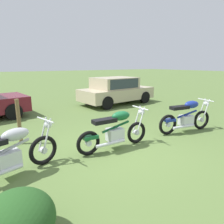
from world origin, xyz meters
TOP-DOWN VIEW (x-y plane):
  - ground_plane at (0.00, 0.00)m, footprint 120.00×120.00m
  - motorcycle_silver at (-2.54, 0.02)m, footprint 2.07×0.87m
  - motorcycle_green at (-0.09, 0.05)m, footprint 2.05×0.64m
  - motorcycle_blue at (2.55, -0.10)m, footprint 2.00×0.69m
  - car_beige at (3.32, 5.01)m, footprint 4.19×2.21m
  - fence_post_wooden at (-2.06, 1.72)m, footprint 0.10×0.10m
  - shrub_low at (-2.65, -1.65)m, footprint 0.89×0.93m

SIDE VIEW (x-z plane):
  - ground_plane at x=0.00m, z-range 0.00..0.00m
  - shrub_low at x=-2.65m, z-range 0.00..0.66m
  - motorcycle_silver at x=-2.54m, z-range -0.03..0.99m
  - motorcycle_green at x=-0.09m, z-range -0.02..0.99m
  - motorcycle_blue at x=2.55m, z-range -0.01..1.00m
  - fence_post_wooden at x=-2.06m, z-range 0.00..1.24m
  - car_beige at x=3.32m, z-range 0.08..1.51m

